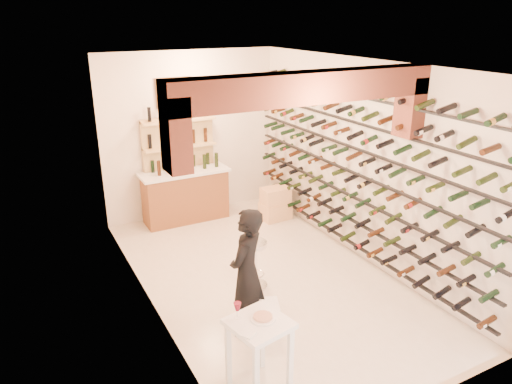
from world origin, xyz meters
TOP-DOWN VIEW (x-y plane):
  - ground at (0.00, 0.00)m, footprint 6.00×6.00m
  - room_shell at (0.00, -0.26)m, footprint 3.52×6.02m
  - wine_rack at (1.53, 0.00)m, footprint 0.32×5.70m
  - back_counter at (-0.30, 2.65)m, footprint 1.70×0.62m
  - back_shelving at (-0.30, 2.89)m, footprint 1.40×0.31m
  - tasting_table at (-1.19, -2.00)m, footprint 0.68×0.68m
  - white_stool at (-0.66, -1.20)m, footprint 0.43×0.43m
  - person at (-0.85, -1.05)m, footprint 0.73×0.70m
  - chrome_barstool at (-0.27, -0.17)m, footprint 0.38×0.38m
  - crate_lower at (1.26, 1.87)m, footprint 0.59×0.43m
  - crate_upper at (1.26, 1.87)m, footprint 0.53×0.37m

SIDE VIEW (x-z plane):
  - ground at x=0.00m, z-range 0.00..0.00m
  - crate_lower at x=1.26m, z-range 0.00..0.34m
  - white_stool at x=-0.66m, z-range 0.00..0.42m
  - chrome_barstool at x=-0.27m, z-range 0.06..0.79m
  - crate_upper at x=1.26m, z-range 0.34..0.65m
  - back_counter at x=-0.30m, z-range -0.11..1.18m
  - tasting_table at x=-1.19m, z-range 0.18..1.20m
  - person at x=-0.85m, z-range 0.00..1.68m
  - back_shelving at x=-0.30m, z-range -0.19..2.53m
  - wine_rack at x=1.53m, z-range 0.27..2.83m
  - room_shell at x=0.00m, z-range 0.65..3.86m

